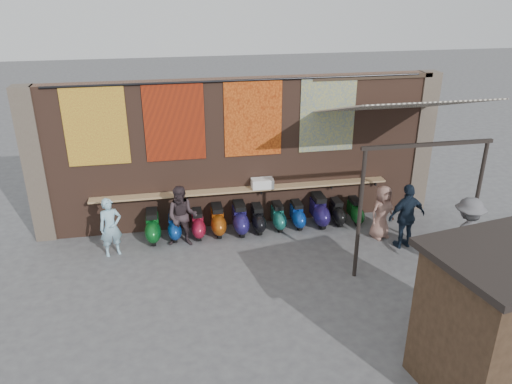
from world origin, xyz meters
The scene contains 35 objects.
ground centered at (0.00, 0.00, 0.00)m, with size 70.00×70.00×0.00m, color #474749.
brick_wall centered at (0.00, 2.70, 2.00)m, with size 10.00×0.40×4.00m, color brown.
pier_left centered at (-5.20, 2.70, 2.00)m, with size 0.50×0.50×4.00m, color #4C4238.
pier_right centered at (5.20, 2.70, 2.00)m, with size 0.50×0.50×4.00m, color #4C4238.
eating_counter centered at (0.00, 2.33, 1.10)m, with size 8.00×0.32×0.05m, color #9E7A51.
shelf_box centered at (0.52, 2.30, 1.25)m, with size 0.58×0.32×0.26m, color white.
tapestry_redgold centered at (-3.60, 2.48, 3.00)m, with size 1.50×0.02×2.00m, color #9C3616.
tapestry_sun centered at (-1.70, 2.48, 3.00)m, with size 1.50×0.02×2.00m, color red.
tapestry_orange centered at (0.30, 2.48, 3.00)m, with size 1.50×0.02×2.00m, color #D0591A.
tapestry_multi centered at (2.30, 2.48, 3.00)m, with size 1.50×0.02×2.00m, color #2A4B9C.
hang_rail centered at (0.00, 2.47, 3.98)m, with size 0.06×0.06×9.50m, color black.
scooter_stool_0 centered at (-2.44, 1.96, 0.40)m, with size 0.38×0.85×0.81m, color #0C551D, non-canonical shape.
scooter_stool_1 centered at (-1.89, 2.01, 0.35)m, with size 0.33×0.74×0.71m, color navy, non-canonical shape.
scooter_stool_2 centered at (-1.28, 1.98, 0.36)m, with size 0.34×0.75×0.72m, color maroon, non-canonical shape.
scooter_stool_3 centered at (-0.74, 2.04, 0.39)m, with size 0.37×0.82×0.78m, color #8E3F0C, non-canonical shape.
scooter_stool_4 centered at (-0.15, 1.99, 0.41)m, with size 0.39×0.86×0.82m, color navy, non-canonical shape.
scooter_stool_5 centered at (0.33, 2.00, 0.36)m, with size 0.34×0.75×0.71m, color black, non-canonical shape.
scooter_stool_6 centered at (0.90, 2.05, 0.35)m, with size 0.33×0.74×0.70m, color #175F56, non-canonical shape.
scooter_stool_7 centered at (1.44, 2.05, 0.35)m, with size 0.33×0.73×0.70m, color navy, non-canonical shape.
scooter_stool_8 centered at (2.06, 2.05, 0.43)m, with size 0.40×0.89×0.85m, color #1D134A, non-canonical shape.
scooter_stool_9 centered at (2.58, 2.03, 0.34)m, with size 0.32×0.71×0.68m, color black, non-canonical shape.
scooter_stool_10 centered at (3.09, 2.00, 0.34)m, with size 0.33×0.72×0.69m, color #0D4517, non-canonical shape.
diner_left centered at (-3.42, 1.43, 0.75)m, with size 0.55×0.36×1.50m, color #91BDD3.
diner_right centered at (-1.68, 1.59, 0.80)m, with size 0.78×0.61×1.61m, color #34282C.
shopper_navy centered at (3.82, 0.46, 0.85)m, with size 1.00×0.42×1.71m, color #152131.
shopper_grey centered at (4.61, -0.87, 0.93)m, with size 1.20×0.69×1.86m, color #57565B.
shopper_tan centered at (3.44, 1.04, 0.73)m, with size 0.71×0.46×1.45m, color #93695D.
market_stall centered at (3.13, -4.16, 1.21)m, with size 2.24×1.68×2.43m, color black.
stall_sign centered at (2.97, -3.31, 1.76)m, with size 1.20×0.04×0.50m, color gold.
stall_shelf centered at (2.97, -3.31, 0.89)m, with size 1.86×0.10×0.06m, color #473321.
awning_canvas centered at (3.50, 0.90, 3.55)m, with size 3.20×3.40×0.03m, color beige.
awning_ledger centered at (3.50, 2.49, 3.95)m, with size 3.30×0.08×0.12m, color #33261C.
awning_header centered at (3.50, -0.60, 3.08)m, with size 3.00×0.08×0.08m, color black.
awning_post_left centered at (2.10, -0.60, 1.55)m, with size 0.09×0.09×3.10m, color black.
awning_post_right centered at (4.90, -0.60, 1.55)m, with size 0.09×0.09×3.10m, color black.
Camera 1 is at (-1.95, -9.81, 6.33)m, focal length 35.00 mm.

